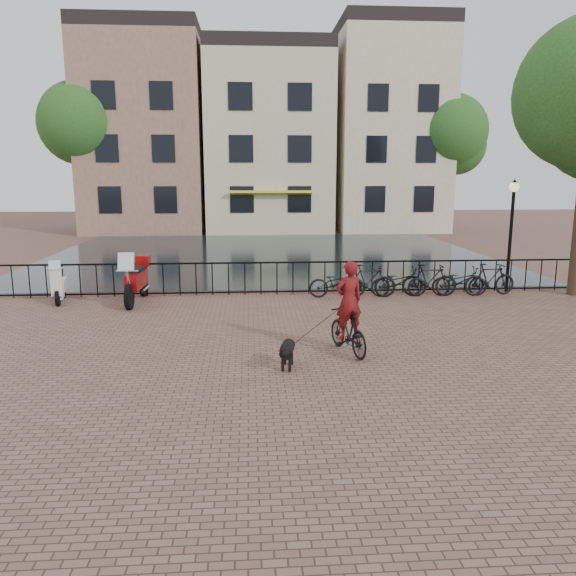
{
  "coord_description": "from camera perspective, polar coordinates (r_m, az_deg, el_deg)",
  "views": [
    {
      "loc": [
        -0.84,
        -9.15,
        3.66
      ],
      "look_at": [
        0.0,
        3.0,
        1.2
      ],
      "focal_mm": 35.0,
      "sensor_mm": 36.0,
      "label": 1
    }
  ],
  "objects": [
    {
      "name": "parked_bike_0",
      "position": [
        17.06,
        5.02,
        0.53
      ],
      "size": [
        1.72,
        0.61,
        0.9
      ],
      "primitive_type": "imported",
      "rotation": [
        0.0,
        0.0,
        1.56
      ],
      "color": "black",
      "rests_on": "ground"
    },
    {
      "name": "canal_house_right",
      "position": [
        40.36,
        9.8,
        15.5
      ],
      "size": [
        7.0,
        9.0,
        13.3
      ],
      "color": "#C7B394",
      "rests_on": "ground"
    },
    {
      "name": "scooter",
      "position": [
        17.7,
        -22.21,
        0.84
      ],
      "size": [
        0.66,
        1.5,
        1.34
      ],
      "rotation": [
        0.0,
        0.0,
        0.18
      ],
      "color": "silver",
      "rests_on": "ground"
    },
    {
      "name": "dog",
      "position": [
        10.85,
        -0.06,
        -6.61
      ],
      "size": [
        0.44,
        0.93,
        0.6
      ],
      "rotation": [
        0.0,
        0.0,
        -0.17
      ],
      "color": "black",
      "rests_on": "ground"
    },
    {
      "name": "cyclist",
      "position": [
        11.65,
        6.16,
        -2.54
      ],
      "size": [
        0.94,
        1.73,
        2.27
      ],
      "rotation": [
        0.0,
        0.0,
        3.44
      ],
      "color": "black",
      "rests_on": "ground"
    },
    {
      "name": "railing",
      "position": [
        17.46,
        -1.13,
        1.0
      ],
      "size": [
        20.0,
        0.05,
        1.02
      ],
      "color": "black",
      "rests_on": "ground"
    },
    {
      "name": "lamp_post",
      "position": [
        18.62,
        21.79,
        6.66
      ],
      "size": [
        0.3,
        0.3,
        3.45
      ],
      "color": "black",
      "rests_on": "ground"
    },
    {
      "name": "canal_house_left",
      "position": [
        39.81,
        -14.06,
        15.03
      ],
      "size": [
        7.5,
        9.0,
        12.8
      ],
      "color": "#83594C",
      "rests_on": "ground"
    },
    {
      "name": "canal_water",
      "position": [
        26.71,
        -2.12,
        3.53
      ],
      "size": [
        20.0,
        20.0,
        0.0
      ],
      "primitive_type": "plane",
      "color": "black",
      "rests_on": "ground"
    },
    {
      "name": "tree_far_left",
      "position": [
        37.68,
        -20.34,
        15.4
      ],
      "size": [
        5.04,
        5.04,
        9.27
      ],
      "color": "black",
      "rests_on": "ground"
    },
    {
      "name": "parked_bike_1",
      "position": [
        17.23,
        8.15,
        0.73
      ],
      "size": [
        1.71,
        0.69,
        1.0
      ],
      "primitive_type": "imported",
      "rotation": [
        0.0,
        0.0,
        1.44
      ],
      "color": "black",
      "rests_on": "ground"
    },
    {
      "name": "ground",
      "position": [
        9.89,
        1.22,
        -10.3
      ],
      "size": [
        100.0,
        100.0,
        0.0
      ],
      "primitive_type": "plane",
      "color": "brown",
      "rests_on": "ground"
    },
    {
      "name": "motorcycle",
      "position": [
        16.82,
        -15.18,
        1.29
      ],
      "size": [
        0.65,
        2.31,
        1.64
      ],
      "rotation": [
        0.0,
        0.0,
        -0.05
      ],
      "color": "#970A0D",
      "rests_on": "ground"
    },
    {
      "name": "parked_bike_4",
      "position": [
        18.04,
        17.03,
        0.67
      ],
      "size": [
        1.74,
        0.69,
        0.9
      ],
      "primitive_type": "imported",
      "rotation": [
        0.0,
        0.0,
        1.52
      ],
      "color": "black",
      "rests_on": "ground"
    },
    {
      "name": "parked_bike_5",
      "position": [
        18.4,
        19.8,
        0.84
      ],
      "size": [
        1.71,
        0.66,
        1.0
      ],
      "primitive_type": "imported",
      "rotation": [
        0.0,
        0.0,
        1.69
      ],
      "color": "black",
      "rests_on": "ground"
    },
    {
      "name": "parked_bike_3",
      "position": [
        17.72,
        14.17,
        0.79
      ],
      "size": [
        1.7,
        0.62,
        1.0
      ],
      "primitive_type": "imported",
      "rotation": [
        0.0,
        0.0,
        1.48
      ],
      "color": "black",
      "rests_on": "ground"
    },
    {
      "name": "canal_house_mid",
      "position": [
        39.23,
        -2.05,
        14.67
      ],
      "size": [
        8.0,
        9.5,
        11.8
      ],
      "color": "beige",
      "rests_on": "ground"
    },
    {
      "name": "tree_far_right",
      "position": [
        38.46,
        16.13,
        14.99
      ],
      "size": [
        4.76,
        4.76,
        8.76
      ],
      "color": "black",
      "rests_on": "ground"
    },
    {
      "name": "parked_bike_2",
      "position": [
        17.46,
        11.19,
        0.6
      ],
      "size": [
        1.72,
        0.62,
        0.9
      ],
      "primitive_type": "imported",
      "rotation": [
        0.0,
        0.0,
        1.56
      ],
      "color": "black",
      "rests_on": "ground"
    }
  ]
}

